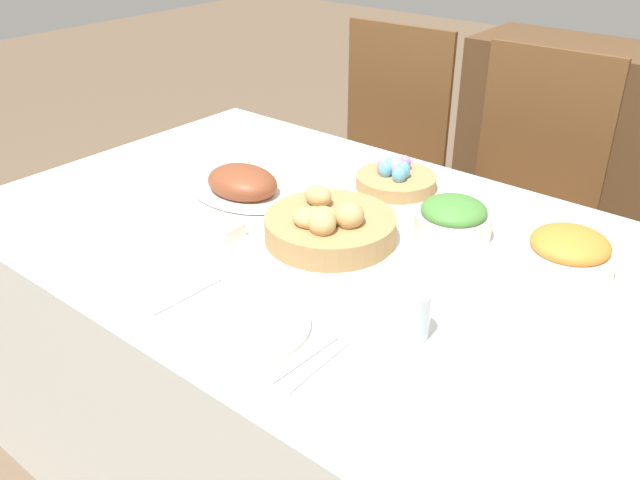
# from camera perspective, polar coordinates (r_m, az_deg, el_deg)

# --- Properties ---
(dining_table) EXTENTS (1.80, 1.05, 0.76)m
(dining_table) POSITION_cam_1_polar(r_m,az_deg,el_deg) (1.71, 2.26, -11.65)
(dining_table) COLOR silver
(dining_table) RESTS_ON ground
(chair_far_left) EXTENTS (0.44, 0.44, 1.02)m
(chair_far_left) POSITION_cam_1_polar(r_m,az_deg,el_deg) (2.50, 4.91, 6.48)
(chair_far_left) COLOR brown
(chair_far_left) RESTS_ON ground
(chair_far_center) EXTENTS (0.43, 0.43, 1.02)m
(chair_far_center) POSITION_cam_1_polar(r_m,az_deg,el_deg) (2.26, 16.48, 2.84)
(chair_far_center) COLOR brown
(chair_far_center) RESTS_ON ground
(bread_basket) EXTENTS (0.29, 0.29, 0.10)m
(bread_basket) POSITION_cam_1_polar(r_m,az_deg,el_deg) (1.49, 0.79, 1.22)
(bread_basket) COLOR #AD8451
(bread_basket) RESTS_ON dining_table
(egg_basket) EXTENTS (0.21, 0.21, 0.08)m
(egg_basket) POSITION_cam_1_polar(r_m,az_deg,el_deg) (1.77, 6.39, 5.22)
(egg_basket) COLOR #AD8451
(egg_basket) RESTS_ON dining_table
(ham_platter) EXTENTS (0.31, 0.21, 0.08)m
(ham_platter) POSITION_cam_1_polar(r_m,az_deg,el_deg) (1.73, -6.55, 4.66)
(ham_platter) COLOR silver
(ham_platter) RESTS_ON dining_table
(carrot_bowl) EXTENTS (0.19, 0.19, 0.09)m
(carrot_bowl) POSITION_cam_1_polar(r_m,az_deg,el_deg) (1.47, 20.19, -1.02)
(carrot_bowl) COLOR silver
(carrot_bowl) RESTS_ON dining_table
(green_salad_bowl) EXTENTS (0.17, 0.17, 0.09)m
(green_salad_bowl) POSITION_cam_1_polar(r_m,az_deg,el_deg) (1.54, 11.13, 1.74)
(green_salad_bowl) COLOR silver
(green_salad_bowl) RESTS_ON dining_table
(dinner_plate) EXTENTS (0.25, 0.25, 0.01)m
(dinner_plate) POSITION_cam_1_polar(r_m,az_deg,el_deg) (1.24, -6.58, -7.08)
(dinner_plate) COLOR silver
(dinner_plate) RESTS_ON dining_table
(fork) EXTENTS (0.02, 0.16, 0.00)m
(fork) POSITION_cam_1_polar(r_m,az_deg,el_deg) (1.34, -11.10, -4.68)
(fork) COLOR #B7B7BC
(fork) RESTS_ON dining_table
(knife) EXTENTS (0.02, 0.16, 0.00)m
(knife) POSITION_cam_1_polar(r_m,az_deg,el_deg) (1.16, -1.27, -9.99)
(knife) COLOR #B7B7BC
(knife) RESTS_ON dining_table
(spoon) EXTENTS (0.02, 0.16, 0.00)m
(spoon) POSITION_cam_1_polar(r_m,az_deg,el_deg) (1.14, -0.11, -10.59)
(spoon) COLOR #B7B7BC
(spoon) RESTS_ON dining_table
(drinking_cup) EXTENTS (0.07, 0.07, 0.09)m
(drinking_cup) POSITION_cam_1_polar(r_m,az_deg,el_deg) (1.20, 7.70, -6.20)
(drinking_cup) COLOR silver
(drinking_cup) RESTS_ON dining_table
(butter_dish) EXTENTS (0.10, 0.06, 0.03)m
(butter_dish) POSITION_cam_1_polar(r_m,az_deg,el_deg) (1.54, -8.38, 1.01)
(butter_dish) COLOR silver
(butter_dish) RESTS_ON dining_table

